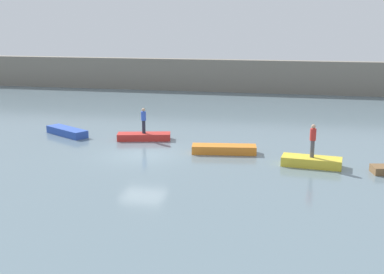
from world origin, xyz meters
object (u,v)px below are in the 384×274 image
(rowboat_red, at_px, (144,137))
(rowboat_orange, at_px, (224,149))
(rowboat_yellow, at_px, (311,162))
(person_blue_shirt, at_px, (144,119))
(person_red_shirt, at_px, (313,139))
(rowboat_blue, at_px, (67,132))

(rowboat_red, bearing_deg, rowboat_orange, -35.54)
(rowboat_yellow, height_order, person_blue_shirt, person_blue_shirt)
(rowboat_orange, bearing_deg, person_red_shirt, -26.63)
(person_red_shirt, bearing_deg, rowboat_blue, 165.59)
(rowboat_blue, relative_size, rowboat_orange, 0.93)
(rowboat_yellow, bearing_deg, rowboat_red, 165.78)
(rowboat_red, height_order, rowboat_orange, rowboat_orange)
(rowboat_red, bearing_deg, rowboat_blue, 164.00)
(rowboat_blue, bearing_deg, rowboat_red, 28.26)
(rowboat_blue, height_order, person_red_shirt, person_red_shirt)
(rowboat_blue, height_order, rowboat_yellow, rowboat_yellow)
(rowboat_orange, relative_size, person_red_shirt, 2.09)
(person_blue_shirt, bearing_deg, rowboat_blue, 177.69)
(rowboat_blue, xyz_separation_m, rowboat_red, (5.43, -0.22, -0.02))
(rowboat_blue, bearing_deg, person_blue_shirt, 28.26)
(rowboat_yellow, distance_m, person_blue_shirt, 11.14)
(person_red_shirt, bearing_deg, rowboat_red, 159.68)
(rowboat_blue, distance_m, rowboat_red, 5.44)
(rowboat_orange, relative_size, rowboat_yellow, 1.20)
(rowboat_yellow, relative_size, person_blue_shirt, 1.89)
(person_blue_shirt, relative_size, person_red_shirt, 0.92)
(person_blue_shirt, bearing_deg, rowboat_red, -75.96)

